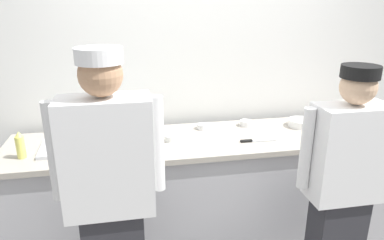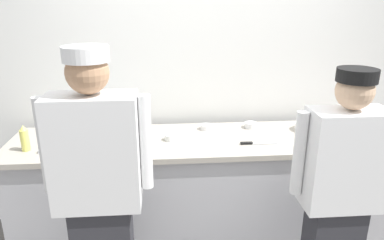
# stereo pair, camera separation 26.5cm
# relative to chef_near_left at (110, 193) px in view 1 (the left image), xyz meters

# --- Properties ---
(wall_back) EXTENTS (4.83, 0.10, 2.81)m
(wall_back) POSITION_rel_chef_near_left_xyz_m (0.74, 1.20, 0.48)
(wall_back) COLOR white
(wall_back) RESTS_ON ground
(prep_counter) EXTENTS (3.08, 0.71, 0.93)m
(prep_counter) POSITION_rel_chef_near_left_xyz_m (0.74, 0.72, -0.46)
(prep_counter) COLOR #B2B2B7
(prep_counter) RESTS_ON ground
(chef_near_left) EXTENTS (0.62, 0.24, 1.73)m
(chef_near_left) POSITION_rel_chef_near_left_xyz_m (0.00, 0.00, 0.00)
(chef_near_left) COLOR #2D2D33
(chef_near_left) RESTS_ON ground
(chef_center) EXTENTS (0.59, 0.24, 1.60)m
(chef_center) POSITION_rel_chef_near_left_xyz_m (1.42, -0.02, -0.07)
(chef_center) COLOR #2D2D33
(chef_center) RESTS_ON ground
(plate_stack_front) EXTENTS (0.21, 0.21, 0.06)m
(plate_stack_front) POSITION_rel_chef_near_left_xyz_m (1.55, 0.82, 0.03)
(plate_stack_front) COLOR white
(plate_stack_front) RESTS_ON prep_counter
(mixing_bowl_steel) EXTENTS (0.31, 0.31, 0.10)m
(mixing_bowl_steel) POSITION_rel_chef_near_left_xyz_m (0.11, 0.82, 0.05)
(mixing_bowl_steel) COLOR #B7BABF
(mixing_bowl_steel) RESTS_ON prep_counter
(sheet_tray) EXTENTS (0.42, 0.36, 0.02)m
(sheet_tray) POSITION_rel_chef_near_left_xyz_m (-0.30, 0.70, 0.01)
(sheet_tray) COLOR #B7BABF
(sheet_tray) RESTS_ON prep_counter
(squeeze_bottle_primary) EXTENTS (0.06, 0.06, 0.20)m
(squeeze_bottle_primary) POSITION_rel_chef_near_left_xyz_m (1.94, 0.54, 0.10)
(squeeze_bottle_primary) COLOR red
(squeeze_bottle_primary) RESTS_ON prep_counter
(squeeze_bottle_secondary) EXTENTS (0.06, 0.06, 0.21)m
(squeeze_bottle_secondary) POSITION_rel_chef_near_left_xyz_m (0.15, 0.53, 0.10)
(squeeze_bottle_secondary) COLOR #56A333
(squeeze_bottle_secondary) RESTS_ON prep_counter
(squeeze_bottle_spare) EXTENTS (0.06, 0.06, 0.19)m
(squeeze_bottle_spare) POSITION_rel_chef_near_left_xyz_m (-0.60, 0.59, 0.09)
(squeeze_bottle_spare) COLOR #E5E066
(squeeze_bottle_spare) RESTS_ON prep_counter
(ramekin_yellow_sauce) EXTENTS (0.09, 0.09, 0.04)m
(ramekin_yellow_sauce) POSITION_rel_chef_near_left_xyz_m (0.72, 0.91, 0.02)
(ramekin_yellow_sauce) COLOR white
(ramekin_yellow_sauce) RESTS_ON prep_counter
(ramekin_red_sauce) EXTENTS (0.08, 0.08, 0.04)m
(ramekin_red_sauce) POSITION_rel_chef_near_left_xyz_m (0.42, 0.70, 0.02)
(ramekin_red_sauce) COLOR white
(ramekin_red_sauce) RESTS_ON prep_counter
(ramekin_orange_sauce) EXTENTS (0.10, 0.10, 0.05)m
(ramekin_orange_sauce) POSITION_rel_chef_near_left_xyz_m (1.10, 0.92, 0.03)
(ramekin_orange_sauce) COLOR white
(ramekin_orange_sauce) RESTS_ON prep_counter
(chefs_knife) EXTENTS (0.28, 0.03, 0.02)m
(chefs_knife) POSITION_rel_chef_near_left_xyz_m (1.05, 0.57, 0.01)
(chefs_knife) COLOR #B7BABF
(chefs_knife) RESTS_ON prep_counter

